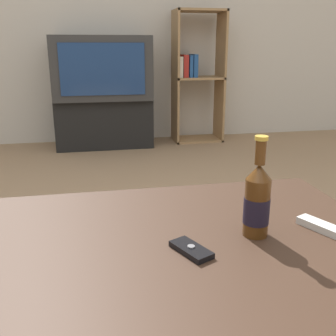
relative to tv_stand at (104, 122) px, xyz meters
The scene contains 7 objects.
coffee_table 2.76m from the tv_stand, 88.96° to the right, with size 1.17×0.78×0.42m.
tv_stand is the anchor object (origin of this frame).
television 0.49m from the tv_stand, 90.00° to the right, with size 0.85×0.52×0.54m.
bookshelf 0.97m from the tv_stand, ahead, with size 0.46×0.30×1.21m.
beer_bottle 2.79m from the tv_stand, 84.07° to the right, with size 0.07×0.07×0.26m.
cell_phone 2.83m from the tv_stand, 87.93° to the right, with size 0.09×0.12×0.02m.
remote_control 2.84m from the tv_stand, 80.29° to the right, with size 0.10×0.16×0.02m.
Camera 1 is at (-0.16, -0.87, 0.89)m, focal length 42.00 mm.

